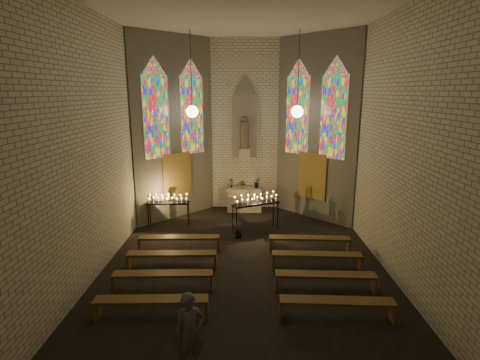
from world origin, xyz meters
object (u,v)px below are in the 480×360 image
votive_stand_right (256,201)px  aisle_flower_pot (238,232)px  altar (244,199)px  votive_stand_left (168,201)px  visitor (190,333)px

votive_stand_right → aisle_flower_pot: bearing=-154.1°
altar → votive_stand_left: 3.40m
altar → visitor: (-0.95, -9.26, 0.25)m
altar → votive_stand_left: votive_stand_left is taller
aisle_flower_pot → votive_stand_left: votive_stand_left is taller
aisle_flower_pot → votive_stand_right: votive_stand_right is taller
votive_stand_right → visitor: (-1.36, -6.98, -0.35)m
aisle_flower_pot → votive_stand_left: 2.96m
altar → visitor: bearing=-95.9°
aisle_flower_pot → votive_stand_left: (-2.61, 1.17, 0.75)m
votive_stand_left → votive_stand_right: bearing=-8.9°
visitor → votive_stand_left: bearing=85.9°
altar → votive_stand_right: bearing=-79.9°
visitor → altar: bearing=65.9°
aisle_flower_pot → votive_stand_right: 1.30m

